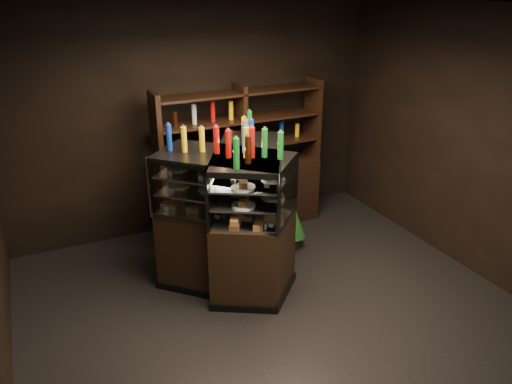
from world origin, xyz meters
The scene contains 7 objects.
ground centered at (0.00, 0.00, 0.00)m, with size 5.00×5.00×0.00m, color black.
room_shell centered at (0.00, 0.00, 1.94)m, with size 5.02×5.02×3.01m.
display_case centered at (-0.10, 0.87, 0.52)m, with size 1.72×1.60×1.56m.
food_display centered at (-0.10, 0.86, 1.19)m, with size 1.23×1.22×0.48m.
bottles_top centered at (-0.10, 0.87, 1.69)m, with size 1.05×1.08×0.30m.
potted_conifer centered at (0.83, 1.27, 0.40)m, with size 0.33×0.33×0.70m.
back_shelving centered at (0.45, 2.05, 0.61)m, with size 2.26×0.46×2.00m.
Camera 1 is at (-2.01, -3.67, 3.20)m, focal length 35.00 mm.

